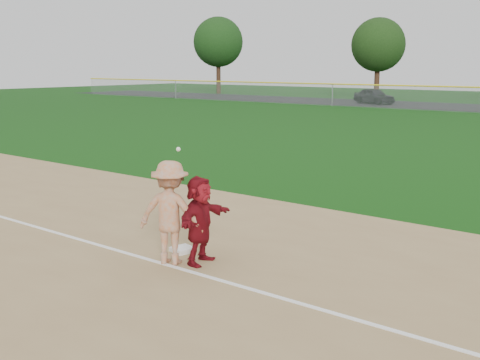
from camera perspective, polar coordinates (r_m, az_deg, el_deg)
The scene contains 8 objects.
ground at distance 12.12m, azimuth -4.47°, elevation -7.10°, with size 160.00×160.00×0.00m, color #0F400C.
foul_line at distance 11.57m, azimuth -7.20°, elevation -7.91°, with size 60.00×0.10×0.01m, color white.
first_base at distance 12.26m, azimuth -5.45°, elevation -6.58°, with size 0.41×0.41×0.09m, color white.
base_runner at distance 11.35m, azimuth -3.81°, elevation -3.80°, with size 1.56×0.50×1.69m, color maroon.
car_left at distance 59.77m, azimuth 12.59°, elevation 7.79°, with size 1.79×4.45×1.52m, color black.
first_base_play at distance 11.36m, azimuth -6.60°, elevation -3.09°, with size 1.46×1.18×2.17m.
tree_0 at distance 79.68m, azimuth -2.08°, elevation 12.94°, with size 6.40×6.40×9.81m.
tree_1 at distance 68.32m, azimuth 12.98°, elevation 12.38°, with size 5.80×5.80×8.75m.
Camera 1 is at (7.91, -8.39, 3.74)m, focal length 45.00 mm.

